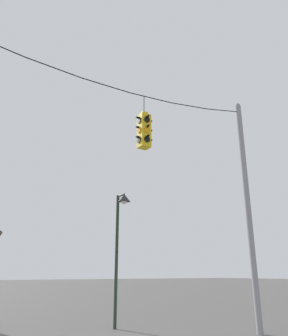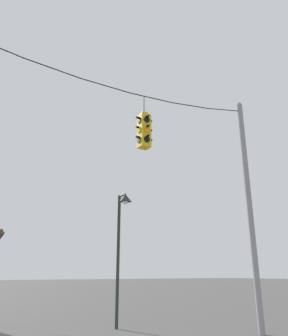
% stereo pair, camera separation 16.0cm
% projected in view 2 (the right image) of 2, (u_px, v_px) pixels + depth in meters
% --- Properties ---
extents(utility_pole_right, '(0.21, 0.21, 8.45)m').
position_uv_depth(utility_pole_right, '(249.00, 206.00, 11.87)').
color(utility_pole_right, gray).
rests_on(utility_pole_right, ground_plane).
extents(span_wire, '(11.53, 0.03, 0.68)m').
position_uv_depth(span_wire, '(107.00, 80.00, 10.18)').
color(span_wire, black).
extents(traffic_light_near_left_pole, '(0.58, 0.58, 1.81)m').
position_uv_depth(traffic_light_near_left_pole, '(144.00, 131.00, 10.38)').
color(traffic_light_near_left_pole, yellow).
extents(street_lamp, '(0.49, 0.84, 4.89)m').
position_uv_depth(street_lamp, '(122.00, 226.00, 12.58)').
color(street_lamp, '#233323').
rests_on(street_lamp, ground_plane).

